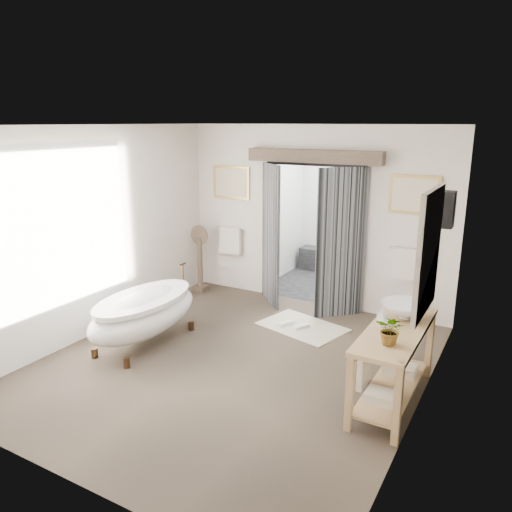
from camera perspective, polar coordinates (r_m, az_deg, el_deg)
name	(u,v)px	position (r m, az deg, el deg)	size (l,w,h in m)	color
ground_plane	(233,362)	(6.44, -2.68, -12.04)	(5.00, 5.00, 0.00)	brown
room_shell	(222,219)	(5.74, -3.90, 4.25)	(4.52, 5.02, 2.91)	silver
shower_room	(344,233)	(9.57, 10.04, 2.63)	(2.22, 2.01, 2.51)	black
back_wall_dressing	(310,212)	(7.91, 6.14, 5.03)	(3.82, 0.69, 2.52)	black
clawfoot_tub	(144,312)	(6.93, -12.65, -6.30)	(0.84, 1.88, 0.92)	#422C1A
vanity	(391,358)	(5.60, 15.23, -11.22)	(0.57, 1.60, 0.85)	tan
pedestal_mirror	(200,263)	(8.91, -6.41, -0.78)	(0.35, 0.23, 1.19)	brown
rug	(302,327)	(7.47, 5.31, -8.04)	(1.20, 0.80, 0.01)	beige
slippers	(293,325)	(7.43, 4.26, -7.87)	(0.45, 0.28, 0.05)	white
basin	(405,310)	(5.73, 16.64, -5.97)	(0.51, 0.51, 0.18)	white
plant	(391,330)	(5.01, 15.19, -8.16)	(0.28, 0.24, 0.31)	gray
soap_bottle_a	(383,317)	(5.47, 14.29, -6.73)	(0.09, 0.09, 0.19)	gray
soap_bottle_b	(406,302)	(6.02, 16.76, -5.07)	(0.12, 0.12, 0.16)	gray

